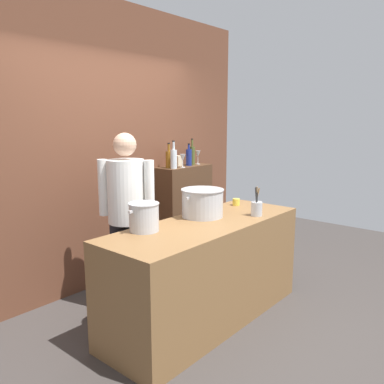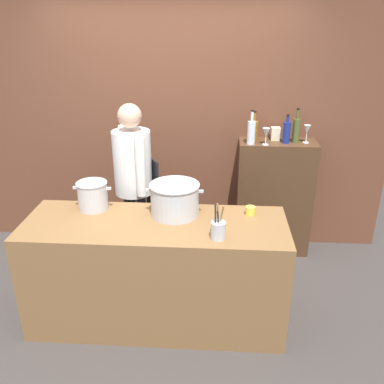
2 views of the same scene
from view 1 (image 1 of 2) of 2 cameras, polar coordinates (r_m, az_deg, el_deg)
name	(u,v)px [view 1 (image 1 of 2)]	position (r m, az deg, el deg)	size (l,w,h in m)	color
ground_plane	(206,318)	(3.76, 1.99, -17.78)	(8.00, 8.00, 0.00)	#383330
brick_back_panel	(103,146)	(4.32, -12.71, 6.56)	(4.40, 0.10, 3.00)	brown
prep_counter	(206,271)	(3.56, 2.04, -11.39)	(2.02, 0.70, 0.90)	brown
bar_cabinet	(184,213)	(5.02, -1.19, -3.05)	(0.76, 0.32, 1.20)	#472D1C
chef	(127,209)	(3.67, -9.40, -2.44)	(0.41, 0.47, 1.66)	black
stockpot_large	(202,203)	(3.59, 1.52, -1.57)	(0.45, 0.39, 0.25)	#B7BABF
stockpot_small	(144,217)	(3.16, -6.96, -3.60)	(0.31, 0.25, 0.23)	#B7BABF
utensil_crock	(257,208)	(3.68, 9.32, -2.32)	(0.10, 0.10, 0.27)	#B7BABF
butter_jar	(236,202)	(4.10, 6.40, -1.44)	(0.07, 0.07, 0.07)	yellow
wine_bottle_clear	(174,158)	(4.64, -2.67, 4.87)	(0.08, 0.08, 0.33)	silver
wine_bottle_amber	(169,159)	(4.73, -3.36, 4.82)	(0.08, 0.08, 0.30)	#8C5919
wine_bottle_cobalt	(189,157)	(4.93, -0.46, 5.09)	(0.07, 0.07, 0.28)	navy
wine_bottle_olive	(192,155)	(5.02, 0.02, 5.36)	(0.07, 0.07, 0.33)	#475123
wine_glass_tall	(183,158)	(4.73, -1.35, 4.91)	(0.07, 0.07, 0.16)	silver
wine_glass_short	(198,154)	(5.09, 0.85, 5.45)	(0.07, 0.07, 0.18)	silver
spice_tin_cream	(178,161)	(4.93, -2.04, 4.55)	(0.09, 0.09, 0.13)	beige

